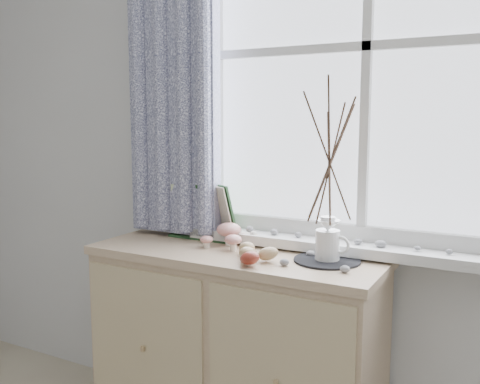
{
  "coord_description": "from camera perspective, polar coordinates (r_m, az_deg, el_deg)",
  "views": [
    {
      "loc": [
        0.87,
        -0.07,
        1.38
      ],
      "look_at": [
        -0.1,
        1.7,
        1.1
      ],
      "focal_mm": 40.0,
      "sensor_mm": 36.0,
      "label": 1
    }
  ],
  "objects": [
    {
      "name": "sideboard",
      "position": [
        2.3,
        -0.58,
        -16.67
      ],
      "size": [
        1.2,
        0.45,
        0.85
      ],
      "color": "tan",
      "rests_on": "ground"
    },
    {
      "name": "botanical_book",
      "position": [
        2.34,
        -4.3,
        -2.03
      ],
      "size": [
        0.37,
        0.13,
        0.26
      ],
      "primitive_type": null,
      "rotation": [
        0.0,
        0.0,
        -0.0
      ],
      "color": "#1D3D1F",
      "rests_on": "sideboard"
    },
    {
      "name": "toadstool_cluster",
      "position": [
        2.22,
        -1.36,
        -4.45
      ],
      "size": [
        0.18,
        0.16,
        0.1
      ],
      "color": "white",
      "rests_on": "sideboard"
    },
    {
      "name": "wooden_eggs",
      "position": [
        2.01,
        1.39,
        -6.54
      ],
      "size": [
        0.17,
        0.18,
        0.08
      ],
      "color": "tan",
      "rests_on": "sideboard"
    },
    {
      "name": "songbird_figurine",
      "position": [
        2.26,
        0.56,
        -4.87
      ],
      "size": [
        0.12,
        0.06,
        0.06
      ],
      "primitive_type": null,
      "rotation": [
        0.0,
        0.0,
        -0.0
      ],
      "color": "silver",
      "rests_on": "sideboard"
    },
    {
      "name": "crocheted_doily",
      "position": [
        2.04,
        9.27,
        -7.21
      ],
      "size": [
        0.25,
        0.25,
        0.01
      ],
      "primitive_type": "cylinder",
      "color": "black",
      "rests_on": "sideboard"
    },
    {
      "name": "twig_pitcher",
      "position": [
        1.97,
        9.53,
        3.8
      ],
      "size": [
        0.25,
        0.25,
        0.69
      ],
      "rotation": [
        0.0,
        0.0,
        0.05
      ],
      "color": "white",
      "rests_on": "crocheted_doily"
    },
    {
      "name": "sideboard_pebbles",
      "position": [
        1.98,
        7.77,
        -7.36
      ],
      "size": [
        0.26,
        0.19,
        0.02
      ],
      "color": "gray",
      "rests_on": "sideboard"
    }
  ]
}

